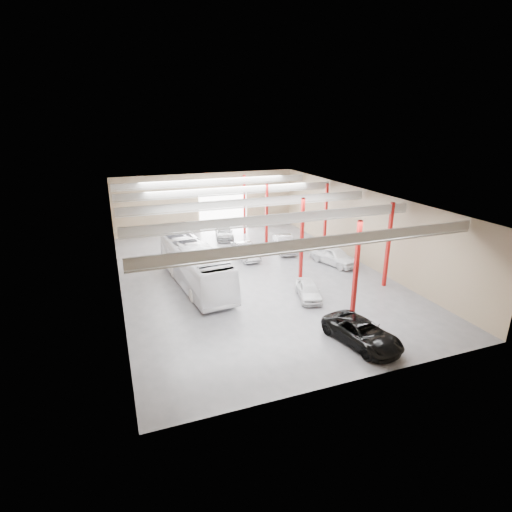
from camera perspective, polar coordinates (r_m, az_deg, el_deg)
depot_shell at (r=34.26m, az=-0.74°, el=5.30°), size 22.12×32.12×7.06m
coach_bus at (r=33.20m, az=-8.72°, el=-1.29°), size 4.02×12.44×3.40m
black_sedan at (r=25.62m, az=14.92°, el=-10.56°), size 3.42×5.72×1.49m
car_row_a at (r=30.94m, az=7.53°, el=-4.85°), size 2.62×4.23×1.34m
car_row_b at (r=39.36m, az=-1.49°, el=0.75°), size 1.69×4.63×1.51m
car_row_c at (r=46.22m, az=-4.56°, el=3.40°), size 2.87×5.06×1.38m
car_right_near at (r=41.55m, az=4.07°, el=1.78°), size 2.68×5.17×1.62m
car_right_far at (r=38.45m, az=11.07°, el=0.07°), size 3.37×5.31×1.68m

